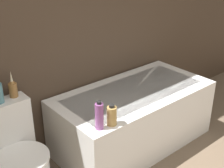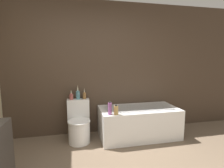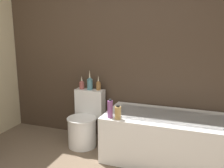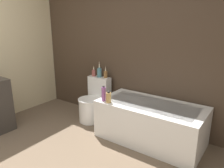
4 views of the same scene
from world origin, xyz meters
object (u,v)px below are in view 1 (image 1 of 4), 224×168
object	(u,v)px
vase_bronze	(13,88)
shampoo_bottle_tall	(99,116)
bathtub	(133,117)
toilet	(18,162)
shampoo_bottle_short	(112,116)

from	to	relation	value
vase_bronze	shampoo_bottle_tall	distance (m)	0.69
bathtub	shampoo_bottle_tall	bearing A→B (deg)	-155.49
toilet	shampoo_bottle_tall	distance (m)	0.71
bathtub	toilet	distance (m)	1.13
bathtub	shampoo_bottle_short	size ratio (longest dim) A/B	8.89
shampoo_bottle_tall	vase_bronze	bearing A→B (deg)	124.54
vase_bronze	shampoo_bottle_short	world-z (taller)	vase_bronze
shampoo_bottle_short	bathtub	bearing A→B (deg)	30.11
bathtub	toilet	bearing A→B (deg)	176.84
toilet	shampoo_bottle_tall	xyz separation A→B (m)	(0.51, -0.35, 0.36)
bathtub	vase_bronze	size ratio (longest dim) A/B	7.14
bathtub	vase_bronze	world-z (taller)	vase_bronze
toilet	vase_bronze	xyz separation A→B (m)	(0.12, 0.21, 0.50)
shampoo_bottle_short	vase_bronze	bearing A→B (deg)	130.16
toilet	vase_bronze	distance (m)	0.56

